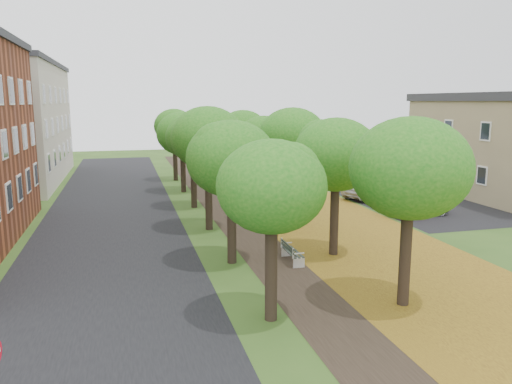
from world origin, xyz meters
TOP-DOWN VIEW (x-y plane):
  - ground at (0.00, 0.00)m, footprint 120.00×120.00m
  - street_asphalt at (-7.50, 15.00)m, footprint 8.00×70.00m
  - footpath at (0.00, 15.00)m, footprint 3.20×70.00m
  - leaf_verge at (5.00, 15.00)m, footprint 7.50×70.00m
  - parking_lot at (13.50, 16.00)m, footprint 9.00×16.00m
  - tree_row_west at (-2.20, 15.00)m, footprint 3.66×33.66m
  - tree_row_east at (2.60, 15.00)m, footprint 3.66×33.66m
  - bench at (0.35, 5.41)m, footprint 0.55×1.82m
  - car_silver at (11.00, 12.08)m, footprint 3.62×1.46m
  - car_red at (11.00, 12.19)m, footprint 4.34×2.73m
  - car_grey at (11.26, 13.76)m, footprint 4.73×3.43m
  - car_white at (11.00, 17.87)m, footprint 5.59×4.07m

SIDE VIEW (x-z plane):
  - ground at x=0.00m, z-range 0.00..0.00m
  - street_asphalt at x=-7.50m, z-range 0.00..0.01m
  - parking_lot at x=13.50m, z-range 0.00..0.01m
  - footpath at x=0.00m, z-range 0.00..0.01m
  - leaf_verge at x=5.00m, z-range 0.00..0.01m
  - bench at x=0.35m, z-range 0.02..0.88m
  - car_silver at x=11.00m, z-range 0.00..1.23m
  - car_grey at x=11.26m, z-range 0.00..1.27m
  - car_red at x=11.00m, z-range 0.00..1.35m
  - car_white at x=11.00m, z-range 0.00..1.41m
  - tree_row_west at x=-2.20m, z-range 1.51..7.72m
  - tree_row_east at x=2.60m, z-range 1.51..7.72m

